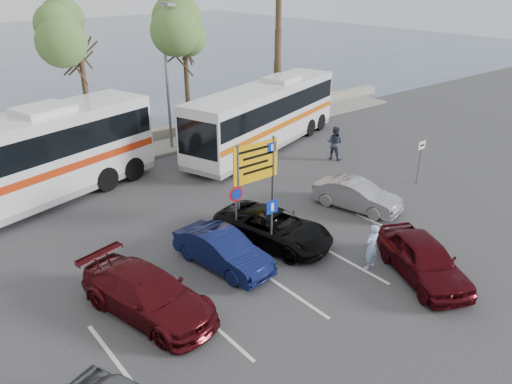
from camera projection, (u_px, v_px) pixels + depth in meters
ground at (290, 263)px, 17.95m from camera, size 120.00×120.00×0.00m
kerb_strip at (121, 157)px, 27.91m from camera, size 44.00×2.40×0.15m
seawall at (106, 144)px, 29.24m from camera, size 48.00×0.80×0.60m
tree_mid at (78, 37)px, 24.38m from camera, size 3.20×3.20×8.00m
tree_right at (184, 38)px, 28.01m from camera, size 3.20×3.20×7.40m
street_lamp_right at (167, 71)px, 27.44m from camera, size 0.45×1.15×8.01m
direction_sign at (256, 168)px, 19.82m from camera, size 2.20×0.12×3.60m
sign_no_stop at (236, 205)px, 18.67m from camera, size 0.60×0.08×2.35m
sign_parking at (272, 220)px, 17.81m from camera, size 0.50×0.07×2.25m
sign_taxi at (420, 157)px, 24.04m from camera, size 0.50×0.07×2.20m
lane_markings at (285, 287)px, 16.59m from camera, size 12.02×4.20×0.01m
coach_bus_left at (8, 170)px, 20.92m from camera, size 14.00×6.55×4.28m
coach_bus_right at (265, 118)px, 29.00m from camera, size 12.65×6.51×3.88m
car_blue at (223, 250)px, 17.49m from camera, size 1.92×4.12×1.31m
car_maroon at (148, 294)px, 15.04m from camera, size 3.04×5.14×1.40m
car_red at (424, 259)px, 16.82m from camera, size 3.36×4.57×1.45m
suv_black at (273, 227)px, 19.04m from camera, size 3.34×5.10×1.30m
car_silver_b at (357, 195)px, 21.80m from camera, size 2.31×4.09×1.27m
pedestrian_near at (372, 247)px, 17.33m from camera, size 0.62×0.42×1.69m
pedestrian_far at (335, 143)px, 27.48m from camera, size 1.00×1.11×1.89m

